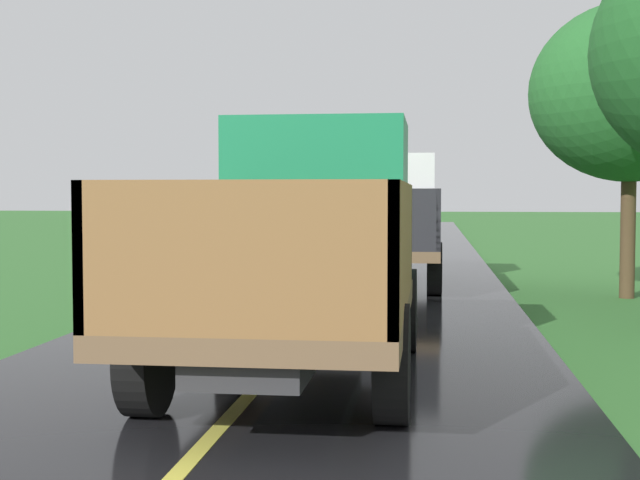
% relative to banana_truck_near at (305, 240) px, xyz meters
% --- Properties ---
extents(banana_truck_near, '(2.38, 5.82, 2.80)m').
position_rel_banana_truck_near_xyz_m(banana_truck_near, '(0.00, 0.00, 0.00)').
color(banana_truck_near, '#2D2D30').
rests_on(banana_truck_near, road_surface).
extents(banana_truck_far, '(2.38, 5.82, 2.80)m').
position_rel_banana_truck_near_xyz_m(banana_truck_far, '(0.39, 9.37, 0.00)').
color(banana_truck_far, '#2D2D30').
rests_on(banana_truck_far, road_surface).
extents(roadside_tree_mid_right, '(3.77, 3.77, 5.61)m').
position_rel_banana_truck_near_xyz_m(roadside_tree_mid_right, '(5.11, 7.58, 2.43)').
color(roadside_tree_mid_right, '#4C3823').
rests_on(roadside_tree_mid_right, ground).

